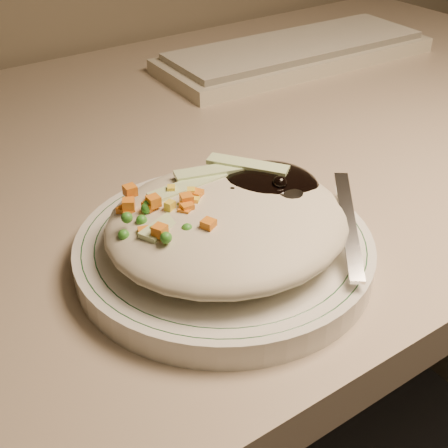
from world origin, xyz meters
TOP-DOWN VIEW (x-y plane):
  - desk at (0.00, 1.38)m, footprint 1.40×0.70m
  - plate at (-0.06, 1.18)m, footprint 0.24×0.24m
  - plate_rim at (-0.06, 1.18)m, footprint 0.22×0.22m
  - meal at (-0.05, 1.18)m, footprint 0.21×0.19m
  - keyboard at (0.31, 1.52)m, footprint 0.41×0.16m

SIDE VIEW (x-z plane):
  - desk at x=0.00m, z-range 0.17..0.91m
  - plate at x=-0.06m, z-range 0.74..0.76m
  - keyboard at x=0.31m, z-range 0.74..0.77m
  - plate_rim at x=-0.06m, z-range 0.76..0.76m
  - meal at x=-0.05m, z-range 0.76..0.81m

